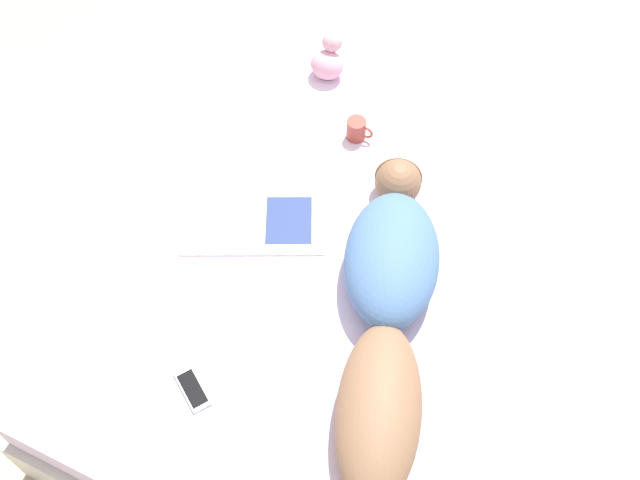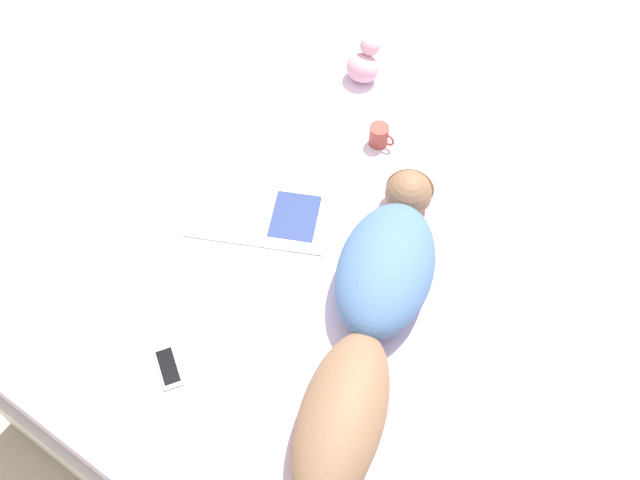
{
  "view_description": "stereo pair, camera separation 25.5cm",
  "coord_description": "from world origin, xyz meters",
  "views": [
    {
      "loc": [
        0.49,
        -1.41,
        2.76
      ],
      "look_at": [
        -0.15,
        -0.06,
        0.52
      ],
      "focal_mm": 42.0,
      "sensor_mm": 36.0,
      "label": 1
    },
    {
      "loc": [
        0.71,
        -1.28,
        2.76
      ],
      "look_at": [
        -0.15,
        -0.06,
        0.52
      ],
      "focal_mm": 42.0,
      "sensor_mm": 36.0,
      "label": 2
    }
  ],
  "objects": [
    {
      "name": "bed",
      "position": [
        0.0,
        0.0,
        0.23
      ],
      "size": [
        1.66,
        2.28,
        0.47
      ],
      "color": "beige",
      "rests_on": "ground_plane"
    },
    {
      "name": "plush_toy",
      "position": [
        -0.5,
        0.77,
        0.55
      ],
      "size": [
        0.14,
        0.16,
        0.19
      ],
      "color": "#DB9EB2",
      "rests_on": "bed"
    },
    {
      "name": "ground_plane",
      "position": [
        0.0,
        0.0,
        0.0
      ],
      "size": [
        12.0,
        12.0,
        0.0
      ],
      "primitive_type": "plane",
      "color": "#B7A88E"
    },
    {
      "name": "coffee_mug",
      "position": [
        -0.24,
        0.49,
        0.52
      ],
      "size": [
        0.11,
        0.08,
        0.09
      ],
      "color": "#993D33",
      "rests_on": "bed"
    },
    {
      "name": "person",
      "position": [
        0.18,
        -0.21,
        0.57
      ],
      "size": [
        0.63,
        1.31,
        0.22
      ],
      "rotation": [
        0.0,
        0.0,
        0.32
      ],
      "color": "brown",
      "rests_on": "bed"
    },
    {
      "name": "open_magazine",
      "position": [
        -0.42,
        -0.05,
        0.48
      ],
      "size": [
        0.61,
        0.5,
        0.01
      ],
      "rotation": [
        0.0,
        0.0,
        0.44
      ],
      "color": "silver",
      "rests_on": "bed"
    },
    {
      "name": "cell_phone",
      "position": [
        -0.29,
        -0.73,
        0.48
      ],
      "size": [
        0.17,
        0.14,
        0.01
      ],
      "rotation": [
        0.0,
        0.0,
        0.98
      ],
      "color": "silver",
      "rests_on": "bed"
    }
  ]
}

